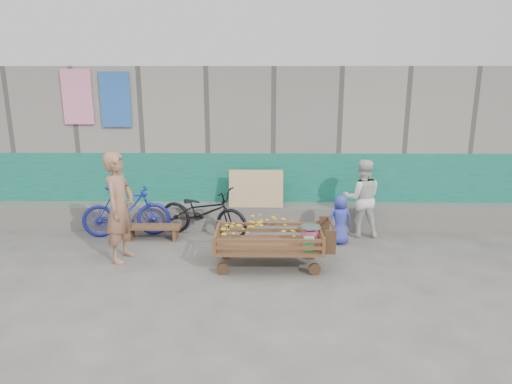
{
  "coord_description": "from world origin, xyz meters",
  "views": [
    {
      "loc": [
        0.4,
        -5.96,
        2.84
      ],
      "look_at": [
        0.31,
        1.2,
        1.0
      ],
      "focal_mm": 32.0,
      "sensor_mm": 36.0,
      "label": 1
    }
  ],
  "objects_px": {
    "banana_cart": "(267,235)",
    "bicycle_blue": "(126,211)",
    "bicycle_dark": "(203,212)",
    "bench": "(153,229)",
    "woman": "(362,198)",
    "vendor_man": "(120,207)",
    "child": "(340,220)"
  },
  "relations": [
    {
      "from": "bench",
      "to": "woman",
      "type": "distance_m",
      "value": 3.77
    },
    {
      "from": "bench",
      "to": "vendor_man",
      "type": "relative_size",
      "value": 0.58
    },
    {
      "from": "banana_cart",
      "to": "bicycle_blue",
      "type": "bearing_deg",
      "value": 152.0
    },
    {
      "from": "vendor_man",
      "to": "bicycle_dark",
      "type": "xyz_separation_m",
      "value": [
        1.14,
        1.09,
        -0.41
      ]
    },
    {
      "from": "bicycle_dark",
      "to": "child",
      "type": "bearing_deg",
      "value": -77.62
    },
    {
      "from": "vendor_man",
      "to": "woman",
      "type": "distance_m",
      "value": 4.16
    },
    {
      "from": "woman",
      "to": "bicycle_dark",
      "type": "distance_m",
      "value": 2.86
    },
    {
      "from": "banana_cart",
      "to": "woman",
      "type": "xyz_separation_m",
      "value": [
        1.72,
        1.42,
        0.19
      ]
    },
    {
      "from": "bench",
      "to": "woman",
      "type": "height_order",
      "value": "woman"
    },
    {
      "from": "woman",
      "to": "bicycle_blue",
      "type": "distance_m",
      "value": 4.24
    },
    {
      "from": "banana_cart",
      "to": "bench",
      "type": "distance_m",
      "value": 2.35
    },
    {
      "from": "bicycle_blue",
      "to": "woman",
      "type": "bearing_deg",
      "value": -98.04
    },
    {
      "from": "banana_cart",
      "to": "bicycle_dark",
      "type": "height_order",
      "value": "bicycle_dark"
    },
    {
      "from": "bench",
      "to": "vendor_man",
      "type": "distance_m",
      "value": 1.17
    },
    {
      "from": "bicycle_dark",
      "to": "bicycle_blue",
      "type": "relative_size",
      "value": 1.1
    },
    {
      "from": "banana_cart",
      "to": "vendor_man",
      "type": "bearing_deg",
      "value": 173.61
    },
    {
      "from": "woman",
      "to": "child",
      "type": "distance_m",
      "value": 0.67
    },
    {
      "from": "banana_cart",
      "to": "vendor_man",
      "type": "xyz_separation_m",
      "value": [
        -2.27,
        0.25,
        0.35
      ]
    },
    {
      "from": "banana_cart",
      "to": "bench",
      "type": "bearing_deg",
      "value": 149.71
    },
    {
      "from": "banana_cart",
      "to": "bicycle_dark",
      "type": "distance_m",
      "value": 1.76
    },
    {
      "from": "banana_cart",
      "to": "bicycle_dark",
      "type": "bearing_deg",
      "value": 129.9
    },
    {
      "from": "banana_cart",
      "to": "bicycle_blue",
      "type": "xyz_separation_m",
      "value": [
        -2.51,
        1.33,
        -0.04
      ]
    },
    {
      "from": "banana_cart",
      "to": "child",
      "type": "distance_m",
      "value": 1.62
    },
    {
      "from": "banana_cart",
      "to": "bicycle_blue",
      "type": "distance_m",
      "value": 2.84
    },
    {
      "from": "banana_cart",
      "to": "woman",
      "type": "height_order",
      "value": "woman"
    },
    {
      "from": "woman",
      "to": "child",
      "type": "bearing_deg",
      "value": 45.37
    },
    {
      "from": "bench",
      "to": "banana_cart",
      "type": "bearing_deg",
      "value": -30.29
    },
    {
      "from": "child",
      "to": "bicycle_dark",
      "type": "bearing_deg",
      "value": -22.2
    },
    {
      "from": "bicycle_dark",
      "to": "bicycle_blue",
      "type": "distance_m",
      "value": 1.38
    },
    {
      "from": "vendor_man",
      "to": "bicycle_blue",
      "type": "height_order",
      "value": "vendor_man"
    },
    {
      "from": "bench",
      "to": "woman",
      "type": "relative_size",
      "value": 0.71
    },
    {
      "from": "banana_cart",
      "to": "bench",
      "type": "relative_size",
      "value": 1.77
    }
  ]
}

